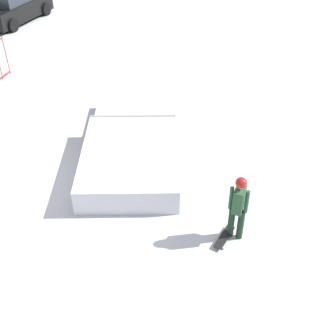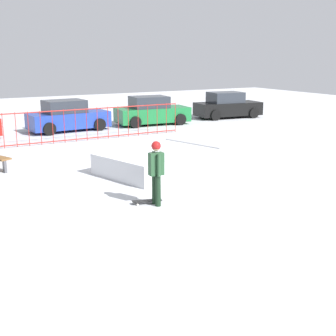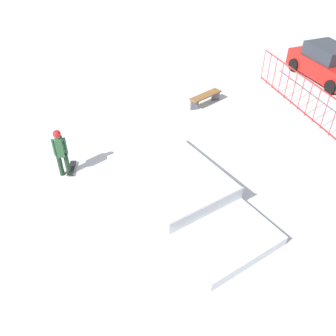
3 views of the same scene
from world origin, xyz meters
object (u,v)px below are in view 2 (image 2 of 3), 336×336
at_px(parked_car_blue, 68,117).
at_px(parked_car_green, 152,112).
at_px(skate_ramp, 167,160).
at_px(skateboard, 147,201).
at_px(parked_car_black, 227,106).
at_px(skater, 156,168).

xyz_separation_m(parked_car_blue, parked_car_green, (4.81, -0.18, 0.00)).
relative_size(skate_ramp, parked_car_green, 1.40).
distance_m(skateboard, parked_car_black, 17.69).
relative_size(parked_car_blue, parked_car_green, 1.00).
bearing_deg(skateboard, skate_ramp, 67.28).
bearing_deg(parked_car_blue, skater, -101.43).
bearing_deg(parked_car_blue, skate_ramp, -91.28).
bearing_deg(parked_car_green, skate_ramp, -109.30).
relative_size(skater, parked_car_black, 0.41).
xyz_separation_m(skater, parked_car_black, (11.92, 13.10, -0.28)).
xyz_separation_m(skate_ramp, skateboard, (-2.32, -3.10, -0.24)).
xyz_separation_m(skate_ramp, parked_car_green, (4.31, 9.52, 0.41)).
height_order(skater, parked_car_green, skater).
distance_m(skater, parked_car_green, 14.38).
relative_size(skater, skateboard, 2.09).
bearing_deg(parked_car_green, skateboard, -112.64).
distance_m(skate_ramp, parked_car_black, 13.84).
relative_size(skateboard, parked_car_black, 0.19).
xyz_separation_m(parked_car_blue, parked_car_black, (10.28, 0.08, 0.00)).
distance_m(skate_ramp, skater, 4.01).
bearing_deg(skateboard, skater, -36.48).
bearing_deg(skate_ramp, parked_car_blue, 76.05).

